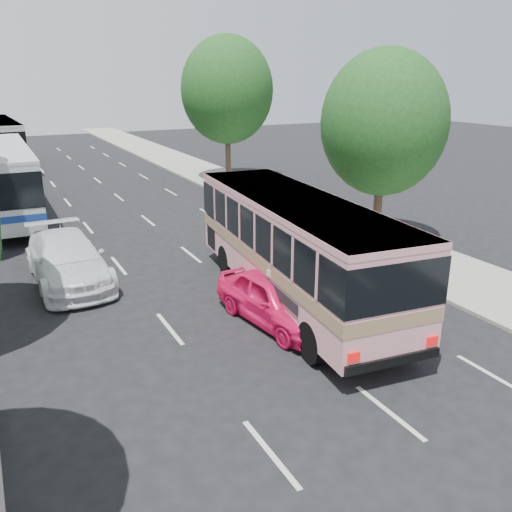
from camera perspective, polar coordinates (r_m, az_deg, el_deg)
ground at (r=13.23m, az=4.67°, el=-12.80°), size 120.00×120.00×0.00m
sidewalk_right at (r=33.63m, az=-0.86°, el=6.90°), size 4.00×90.00×0.12m
tree_right_near at (r=22.99m, az=13.59°, el=13.93°), size 5.10×5.10×7.95m
tree_right_far at (r=36.75m, az=-2.92°, el=17.41°), size 6.00×6.00×9.35m
pink_bus at (r=16.56m, az=4.12°, el=1.76°), size 3.71×10.75×3.36m
pink_taxi at (r=15.64m, az=2.11°, el=-4.51°), size 2.30×4.54×1.48m
white_pickup at (r=19.71m, az=-19.25°, el=-0.35°), size 2.47×5.76×1.65m
tour_coach_front at (r=29.68m, az=-25.09°, el=7.70°), size 2.71×11.96×3.57m
taxi_roof_sign at (r=15.33m, az=2.14°, el=-1.66°), size 0.57×0.25×0.18m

